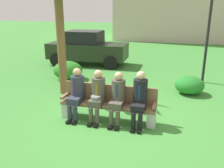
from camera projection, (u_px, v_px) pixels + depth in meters
name	position (u px, v px, depth m)	size (l,w,h in m)	color
ground_plane	(112.00, 118.00, 6.33)	(80.00, 80.00, 0.00)	#3E8436
park_bench	(108.00, 103.00, 6.13)	(2.44, 0.44, 0.90)	brown
seated_man_leftmost	(76.00, 91.00, 6.13)	(0.34, 0.72, 1.31)	#2D3342
seated_man_centerleft	(97.00, 93.00, 5.98)	(0.34, 0.72, 1.31)	#4C473D
seated_man_centerright	(118.00, 95.00, 5.85)	(0.34, 0.72, 1.29)	#4C473D
seated_man_rightmost	(140.00, 96.00, 5.71)	(0.34, 0.72, 1.35)	black
shrub_near_bench	(68.00, 70.00, 9.63)	(1.17, 1.07, 0.73)	#297922
shrub_mid_lawn	(189.00, 85.00, 8.00)	(0.96, 0.88, 0.60)	#247A28
parked_car_near	(87.00, 48.00, 12.00)	(3.95, 1.82, 1.68)	#232D1E
street_lamp	(209.00, 27.00, 8.68)	(0.24, 0.24, 3.40)	black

